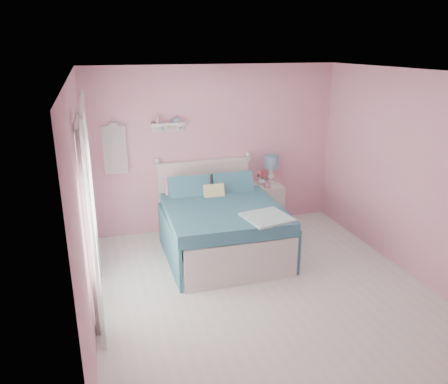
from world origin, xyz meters
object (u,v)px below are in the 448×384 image
nightstand (266,205)px  vase (261,180)px  bed (220,226)px  table_lamp (271,164)px  teacup (267,185)px

nightstand → vase: vase is taller
nightstand → vase: (-0.07, 0.05, 0.42)m
bed → nightstand: bearing=38.2°
bed → table_lamp: bearing=38.4°
teacup → nightstand: bearing=75.4°
table_lamp → vase: bearing=-166.5°
nightstand → teacup: (-0.04, -0.14, 0.39)m
table_lamp → teacup: bearing=-123.5°
vase → nightstand: bearing=-32.8°
bed → teacup: bearing=33.7°
bed → table_lamp: (1.11, 0.82, 0.64)m
table_lamp → vase: 0.32m
bed → teacup: bed is taller
bed → table_lamp: table_lamp is taller
bed → nightstand: size_ratio=2.82×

